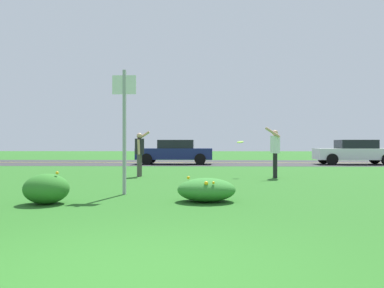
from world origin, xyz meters
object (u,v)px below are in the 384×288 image
(car_white_center_left, at_px, (355,152))
(car_navy_center_right, at_px, (175,152))
(sign_post_near_path, at_px, (124,120))
(person_catcher_white_shirt, at_px, (275,149))
(frisbee_lime, at_px, (240,142))
(person_thrower_dark_shirt, at_px, (140,150))

(car_white_center_left, distance_m, car_navy_center_right, 10.63)
(car_white_center_left, bearing_deg, sign_post_near_path, -124.92)
(sign_post_near_path, distance_m, person_catcher_white_shirt, 6.71)
(person_catcher_white_shirt, relative_size, frisbee_lime, 7.20)
(person_thrower_dark_shirt, height_order, car_white_center_left, person_thrower_dark_shirt)
(person_thrower_dark_shirt, relative_size, person_catcher_white_shirt, 0.94)
(person_catcher_white_shirt, xyz_separation_m, car_navy_center_right, (-4.32, 10.18, -0.27))
(person_catcher_white_shirt, height_order, car_white_center_left, person_catcher_white_shirt)
(frisbee_lime, bearing_deg, person_catcher_white_shirt, -15.98)
(person_thrower_dark_shirt, bearing_deg, car_navy_center_right, 86.81)
(person_catcher_white_shirt, xyz_separation_m, car_white_center_left, (6.31, 10.18, -0.27))
(sign_post_near_path, height_order, car_navy_center_right, sign_post_near_path)
(car_white_center_left, xyz_separation_m, car_navy_center_right, (-10.63, 0.00, 0.00))
(sign_post_near_path, xyz_separation_m, frisbee_lime, (3.14, 5.41, -0.49))
(frisbee_lime, bearing_deg, sign_post_near_path, -120.16)
(sign_post_near_path, relative_size, person_catcher_white_shirt, 1.63)
(person_catcher_white_shirt, distance_m, car_navy_center_right, 11.06)
(person_catcher_white_shirt, distance_m, car_white_center_left, 11.98)
(person_catcher_white_shirt, bearing_deg, car_white_center_left, 58.20)
(car_navy_center_right, bearing_deg, car_white_center_left, 0.00)
(frisbee_lime, xyz_separation_m, car_navy_center_right, (-3.13, 9.84, -0.52))
(frisbee_lime, distance_m, car_white_center_left, 12.39)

